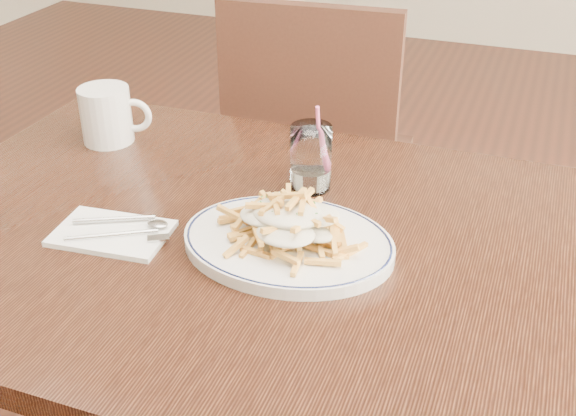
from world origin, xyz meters
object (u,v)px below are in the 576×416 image
at_px(table, 269,278).
at_px(water_glass, 311,161).
at_px(coffee_mug, 108,115).
at_px(chair_far, 317,150).
at_px(loaded_fries, 288,218).
at_px(fries_plate, 288,243).

bearing_deg(table, water_glass, 86.47).
bearing_deg(table, coffee_mug, 152.73).
xyz_separation_m(chair_far, coffee_mug, (-0.24, -0.54, 0.28)).
height_order(chair_far, water_glass, chair_far).
relative_size(chair_far, loaded_fries, 4.07).
bearing_deg(fries_plate, table, 150.70).
height_order(water_glass, coffee_mug, water_glass).
relative_size(chair_far, fries_plate, 2.44).
distance_m(table, loaded_fries, 0.14).
distance_m(loaded_fries, coffee_mug, 0.51).
bearing_deg(chair_far, loaded_fries, -75.08).
bearing_deg(coffee_mug, loaded_fries, -27.46).
bearing_deg(water_glass, table, -93.53).
bearing_deg(water_glass, coffee_mug, 174.20).
xyz_separation_m(table, chair_far, (-0.17, 0.76, -0.15)).
bearing_deg(fries_plate, loaded_fries, 56.31).
bearing_deg(fries_plate, chair_far, 104.92).
distance_m(chair_far, coffee_mug, 0.66).
distance_m(table, chair_far, 0.79).
distance_m(loaded_fries, water_glass, 0.19).
bearing_deg(water_glass, fries_plate, -81.08).
bearing_deg(fries_plate, coffee_mug, 152.54).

